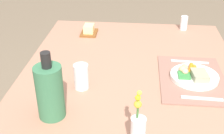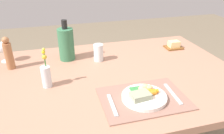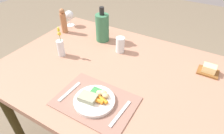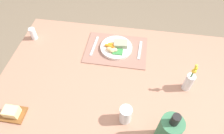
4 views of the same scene
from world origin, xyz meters
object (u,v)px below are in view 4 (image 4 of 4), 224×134
at_px(dinner_plate, 116,47).
at_px(flower_vase, 189,81).
at_px(dining_table, 118,91).
at_px(butter_dish, 12,113).
at_px(salt_shaker, 33,34).
at_px(cooler_bottle, 168,131).
at_px(fork, 140,50).
at_px(knife, 94,46).
at_px(water_tumbler, 125,115).

relative_size(dinner_plate, flower_vase, 1.00).
distance_m(dining_table, butter_dish, 0.63).
height_order(dinner_plate, salt_shaker, salt_shaker).
bearing_deg(salt_shaker, butter_dish, 101.85).
bearing_deg(dining_table, butter_dish, 27.51).
distance_m(cooler_bottle, flower_vase, 0.37).
relative_size(fork, salt_shaker, 1.94).
xyz_separation_m(dinner_plate, flower_vase, (-0.47, 0.26, 0.05)).
xyz_separation_m(knife, water_tumbler, (-0.28, 0.52, 0.04)).
relative_size(water_tumbler, salt_shaker, 1.29).
distance_m(fork, water_tumbler, 0.53).
distance_m(water_tumbler, butter_dish, 0.62).
height_order(dining_table, salt_shaker, salt_shaker).
bearing_deg(cooler_bottle, butter_dish, -0.88).
xyz_separation_m(dining_table, water_tumbler, (-0.07, 0.22, 0.13)).
bearing_deg(fork, butter_dish, 44.29).
height_order(dining_table, flower_vase, flower_vase).
bearing_deg(dinner_plate, salt_shaker, -1.99).
relative_size(knife, water_tumbler, 1.65).
xyz_separation_m(fork, butter_dish, (0.66, 0.60, 0.01)).
relative_size(fork, flower_vase, 0.78).
xyz_separation_m(dinner_plate, salt_shaker, (0.62, -0.02, 0.02)).
bearing_deg(butter_dish, dinner_plate, -130.40).
height_order(fork, knife, same).
xyz_separation_m(dining_table, butter_dish, (0.55, 0.29, 0.10)).
height_order(dinner_plate, fork, dinner_plate).
bearing_deg(fork, salt_shaker, 1.70).
height_order(salt_shaker, flower_vase, flower_vase).
distance_m(fork, butter_dish, 0.89).
relative_size(dining_table, flower_vase, 6.72).
distance_m(salt_shaker, cooler_bottle, 1.14).
distance_m(dining_table, salt_shaker, 0.76).
height_order(dining_table, butter_dish, butter_dish).
relative_size(knife, salt_shaker, 2.12).
distance_m(dining_table, fork, 0.34).
bearing_deg(dinner_plate, flower_vase, 151.04).
bearing_deg(butter_dish, knife, -119.78).
relative_size(dining_table, knife, 7.87).
xyz_separation_m(knife, cooler_bottle, (-0.49, 0.60, 0.11)).
distance_m(knife, water_tumbler, 0.59).
bearing_deg(water_tumbler, dinner_plate, -76.87).
distance_m(knife, salt_shaker, 0.46).
bearing_deg(water_tumbler, salt_shaker, -35.88).
xyz_separation_m(salt_shaker, flower_vase, (-1.09, 0.28, 0.03)).
xyz_separation_m(fork, cooler_bottle, (-0.16, 0.61, 0.11)).
distance_m(knife, flower_vase, 0.68).
distance_m(fork, flower_vase, 0.41).
relative_size(salt_shaker, cooler_bottle, 0.33).
height_order(water_tumbler, butter_dish, water_tumbler).
relative_size(water_tumbler, cooler_bottle, 0.42).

